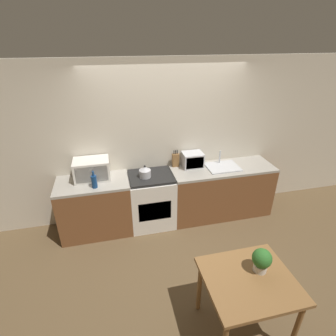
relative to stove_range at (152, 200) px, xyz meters
The scene contains 13 objects.
ground_plane 0.85m from the stove_range, 63.38° to the right, with size 16.00×16.00×0.00m, color brown.
wall_back 0.97m from the stove_range, 46.75° to the left, with size 10.00×0.06×2.60m.
counter_left_run 0.89m from the stove_range, behind, with size 1.08×0.62×0.90m.
counter_right_run 1.21m from the stove_range, ahead, with size 1.72×0.62×0.90m.
stove_range is the anchor object (origin of this frame).
kettle 0.55m from the stove_range, 165.59° to the right, with size 0.18×0.18×0.20m.
microwave 1.07m from the stove_range, behind, with size 0.52×0.35×0.31m.
bottle 1.02m from the stove_range, 168.72° to the right, with size 0.08×0.08×0.26m.
knife_block 0.76m from the stove_range, 26.37° to the left, with size 0.11×0.07×0.29m.
toaster_oven 0.94m from the stove_range, 11.95° to the left, with size 0.33×0.27×0.24m.
sink_basin 1.30m from the stove_range, ahead, with size 0.53×0.41×0.24m.
dining_table 2.12m from the stove_range, 73.12° to the right, with size 0.87×0.77×0.76m.
potted_plant 2.14m from the stove_range, 68.73° to the right, with size 0.19×0.19×0.26m.
Camera 1 is at (-0.88, -2.92, 2.85)m, focal length 28.00 mm.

